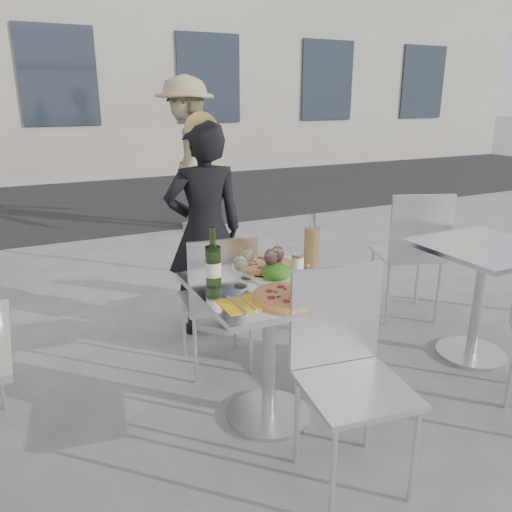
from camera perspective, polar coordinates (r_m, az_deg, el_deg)
name	(u,v)px	position (r m, az deg, el deg)	size (l,w,h in m)	color
ground	(268,416)	(2.78, 1.44, -17.83)	(80.00, 80.00, 0.00)	#5F5F61
street_asphalt	(85,200)	(8.72, -18.92, 6.05)	(24.00, 5.00, 0.00)	black
main_table	(269,324)	(2.51, 1.53, -7.73)	(0.72, 0.72, 0.75)	#B7BABF
side_table_right	(482,278)	(3.42, 24.38, -2.27)	(0.72, 0.72, 0.75)	#B7BABF
chair_far	(219,293)	(2.94, -4.23, -4.28)	(0.45, 0.46, 0.87)	silver
chair_near	(346,359)	(2.20, 10.23, -11.51)	(0.48, 0.49, 0.93)	silver
side_chair_rfar	(413,246)	(3.81, 17.46, 1.11)	(0.58, 0.59, 0.98)	silver
woman_diner	(205,231)	(3.45, -5.89, 2.88)	(0.54, 0.35, 1.48)	black
pedestrian_b	(187,155)	(6.35, -7.85, 11.38)	(1.21, 0.70, 1.88)	#8F7E5C
pizza_near	(288,296)	(2.26, 3.66, -4.59)	(0.32, 0.32, 0.02)	tan
pizza_far	(264,266)	(2.63, 0.90, -1.14)	(0.34, 0.34, 0.03)	white
salad_plate	(276,273)	(2.46, 2.33, -2.00)	(0.22, 0.22, 0.09)	white
wine_bottle	(213,264)	(2.36, -4.91, -0.96)	(0.07, 0.08, 0.29)	#2F4A1B
carafe	(312,246)	(2.63, 6.37, 1.09)	(0.08, 0.08, 0.29)	tan
sugar_shaker	(297,264)	(2.55, 4.73, -0.93)	(0.06, 0.06, 0.11)	white
wineglass_white_a	(240,265)	(2.36, -1.82, -0.99)	(0.07, 0.07, 0.16)	white
wineglass_white_b	(247,257)	(2.47, -1.02, -0.08)	(0.07, 0.07, 0.16)	white
wineglass_red_a	(271,259)	(2.45, 1.68, -0.29)	(0.07, 0.07, 0.16)	white
wineglass_red_b	(278,255)	(2.50, 2.48, 0.08)	(0.07, 0.07, 0.16)	white
napkin_left	(242,304)	(2.19, -1.66, -5.50)	(0.18, 0.20, 0.01)	yellow
napkin_right	(345,291)	(2.36, 10.18, -3.97)	(0.24, 0.24, 0.01)	yellow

